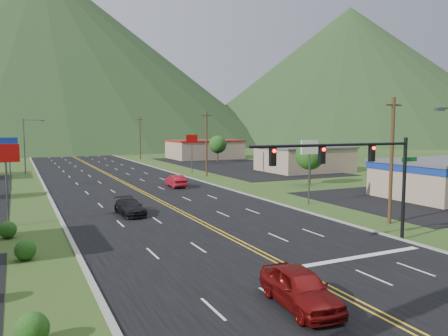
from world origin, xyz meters
name	(u,v)px	position (x,y,z in m)	size (l,w,h in m)	color
traffic_signal	(359,164)	(6.48, 14.00, 5.33)	(13.10, 0.43, 7.00)	black
streetlight_west	(26,142)	(-11.68, 70.00, 5.18)	(3.28, 0.25, 9.00)	#59595E
building_east_mid	(304,159)	(32.00, 55.00, 2.16)	(14.40, 11.40, 4.30)	gray
building_east_far	(204,149)	(28.00, 90.00, 2.26)	(16.40, 12.40, 4.50)	gray
pole_sign_west_a	(6,162)	(-14.00, 30.00, 5.05)	(2.00, 0.18, 6.40)	#59595E
pole_sign_west_b	(9,149)	(-14.00, 52.00, 5.05)	(2.00, 0.18, 6.40)	#59595E
pole_sign_east_a	(309,154)	(13.00, 28.00, 5.05)	(2.00, 0.18, 6.40)	#59595E
pole_sign_east_b	(192,143)	(13.00, 60.00, 5.05)	(2.00, 0.18, 6.40)	#59595E
tree_east_a	(310,156)	(22.00, 40.00, 3.89)	(3.84, 3.84, 5.82)	#382314
tree_east_b	(218,144)	(26.00, 78.00, 3.89)	(3.84, 3.84, 5.82)	#382314
utility_pole_a	(392,160)	(13.50, 18.00, 5.13)	(1.60, 0.28, 10.00)	#382314
utility_pole_b	(207,143)	(13.50, 55.00, 5.13)	(1.60, 0.28, 10.00)	#382314
utility_pole_c	(140,138)	(13.50, 95.00, 5.13)	(1.60, 0.28, 10.00)	#382314
utility_pole_d	(108,135)	(13.50, 135.00, 5.13)	(1.60, 0.28, 10.00)	#382314
mountain_n	(42,53)	(0.00, 220.00, 42.50)	(220.00, 220.00, 85.00)	#1C3518
mountain_ne	(349,75)	(147.84, 176.19, 35.00)	(180.00, 180.00, 70.00)	#1C3518
car_red_near	(300,289)	(-2.53, 7.62, 0.84)	(1.97, 4.90, 1.67)	#660C0B
car_dark_mid	(130,207)	(-4.47, 30.16, 0.69)	(1.93, 4.74, 1.37)	black
car_red_far	(176,181)	(5.04, 45.26, 0.76)	(1.61, 4.62, 1.52)	maroon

